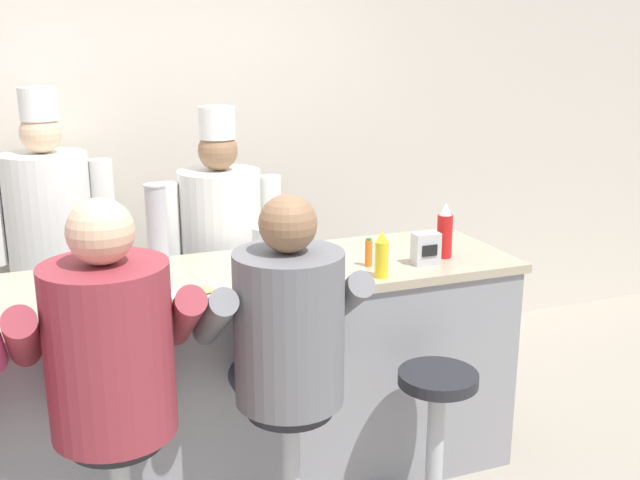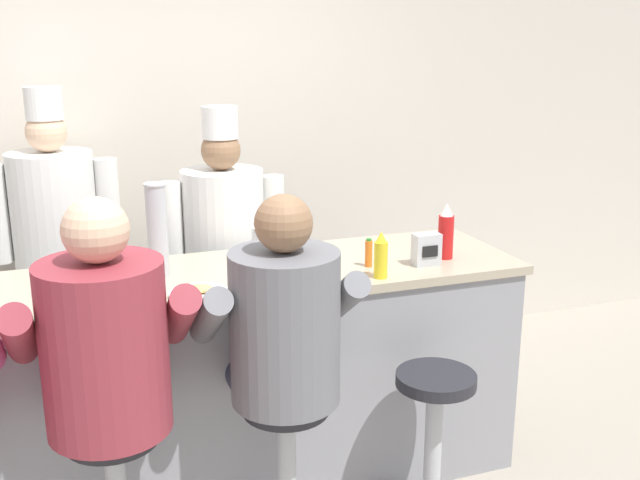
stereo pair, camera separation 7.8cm
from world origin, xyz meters
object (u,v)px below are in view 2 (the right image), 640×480
object	(u,v)px
hot_sauce_bottle_orange	(369,253)
diner_seated_maroon	(105,355)
breakfast_plate	(199,293)
cook_in_whites_far	(224,252)
mustard_bottle_yellow	(381,256)
napkin_dispenser_chrome	(426,249)
diner_seated_grey	(282,336)
water_pitcher_clear	(267,249)
ketchup_bottle_red	(446,233)
coffee_mug_white	(112,289)
cook_in_whites_near	(56,237)
cup_stack_steel	(157,230)
empty_stool_round	(434,425)

from	to	relation	value
hot_sauce_bottle_orange	diner_seated_maroon	bearing A→B (deg)	-159.61
breakfast_plate	cook_in_whites_far	bearing A→B (deg)	71.63
mustard_bottle_yellow	hot_sauce_bottle_orange	distance (m)	0.17
breakfast_plate	napkin_dispenser_chrome	xyz separation A→B (m)	(1.04, 0.08, 0.06)
diner_seated_grey	cook_in_whites_far	xyz separation A→B (m)	(0.05, 1.21, -0.01)
hot_sauce_bottle_orange	cook_in_whites_far	xyz separation A→B (m)	(-0.48, 0.77, -0.16)
water_pitcher_clear	breakfast_plate	world-z (taller)	water_pitcher_clear
ketchup_bottle_red	coffee_mug_white	distance (m)	1.50
breakfast_plate	cook_in_whites_near	size ratio (longest dim) A/B	0.14
hot_sauce_bottle_orange	cup_stack_steel	bearing A→B (deg)	168.36
mustard_bottle_yellow	cook_in_whites_near	xyz separation A→B (m)	(-1.29, 1.37, -0.15)
diner_seated_maroon	coffee_mug_white	bearing A→B (deg)	80.75
breakfast_plate	diner_seated_grey	xyz separation A→B (m)	(0.25, -0.30, -0.10)
water_pitcher_clear	diner_seated_grey	size ratio (longest dim) A/B	0.13
cook_in_whites_far	cup_stack_steel	bearing A→B (deg)	-125.08
coffee_mug_white	mustard_bottle_yellow	bearing A→B (deg)	-5.64
mustard_bottle_yellow	breakfast_plate	size ratio (longest dim) A/B	0.85
cup_stack_steel	napkin_dispenser_chrome	distance (m)	1.18
hot_sauce_bottle_orange	cook_in_whites_near	distance (m)	1.78
mustard_bottle_yellow	diner_seated_maroon	bearing A→B (deg)	-166.79
hot_sauce_bottle_orange	empty_stool_round	bearing A→B (deg)	-77.96
water_pitcher_clear	mustard_bottle_yellow	bearing A→B (deg)	-30.61
mustard_bottle_yellow	diner_seated_grey	xyz separation A→B (m)	(-0.52, -0.27, -0.18)
cup_stack_steel	napkin_dispenser_chrome	size ratio (longest dim) A/B	2.81
hot_sauce_bottle_orange	water_pitcher_clear	distance (m)	0.45
ketchup_bottle_red	water_pitcher_clear	size ratio (longest dim) A/B	1.31
hot_sauce_bottle_orange	coffee_mug_white	bearing A→B (deg)	-177.12
hot_sauce_bottle_orange	mustard_bottle_yellow	bearing A→B (deg)	-95.38
mustard_bottle_yellow	hot_sauce_bottle_orange	bearing A→B (deg)	84.62
diner_seated_maroon	diner_seated_grey	world-z (taller)	diner_seated_maroon
diner_seated_grey	mustard_bottle_yellow	bearing A→B (deg)	27.74
breakfast_plate	cook_in_whites_far	distance (m)	0.96
diner_seated_maroon	cook_in_whites_far	distance (m)	1.39
breakfast_plate	diner_seated_grey	size ratio (longest dim) A/B	0.16
mustard_bottle_yellow	cup_stack_steel	size ratio (longest dim) A/B	0.51
napkin_dispenser_chrome	diner_seated_grey	xyz separation A→B (m)	(-0.79, -0.37, -0.16)
breakfast_plate	coffee_mug_white	xyz separation A→B (m)	(-0.33, 0.08, 0.03)
breakfast_plate	mustard_bottle_yellow	bearing A→B (deg)	-1.84
water_pitcher_clear	cook_in_whites_near	bearing A→B (deg)	127.71
ketchup_bottle_red	cook_in_whites_near	bearing A→B (deg)	144.52
water_pitcher_clear	cook_in_whites_near	xyz separation A→B (m)	(-0.86, 1.12, -0.15)
breakfast_plate	napkin_dispenser_chrome	world-z (taller)	napkin_dispenser_chrome
napkin_dispenser_chrome	ketchup_bottle_red	bearing A→B (deg)	26.00
coffee_mug_white	cup_stack_steel	bearing A→B (deg)	47.97
diner_seated_grey	empty_stool_round	bearing A→B (deg)	-3.14
breakfast_plate	empty_stool_round	distance (m)	1.11
napkin_dispenser_chrome	diner_seated_maroon	size ratio (longest dim) A/B	0.09
mustard_bottle_yellow	cook_in_whites_near	size ratio (longest dim) A/B	0.12
napkin_dispenser_chrome	diner_seated_grey	world-z (taller)	diner_seated_grey
water_pitcher_clear	diner_seated_maroon	world-z (taller)	diner_seated_maroon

